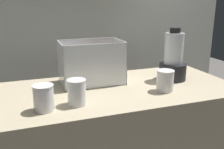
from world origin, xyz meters
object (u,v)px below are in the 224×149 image
(blender_pitcher, at_px, (173,60))
(juice_cup_mango_left, at_px, (77,93))
(carrot_display_bin, at_px, (92,70))
(juice_cup_mango_far_left, at_px, (44,100))
(juice_cup_carrot_middle, at_px, (165,82))

(blender_pitcher, height_order, juice_cup_mango_left, blender_pitcher)
(blender_pitcher, xyz_separation_m, juice_cup_mango_left, (-0.63, -0.19, -0.07))
(carrot_display_bin, height_order, juice_cup_mango_far_left, carrot_display_bin)
(carrot_display_bin, height_order, juice_cup_mango_left, carrot_display_bin)
(blender_pitcher, bearing_deg, juice_cup_carrot_middle, -132.34)
(juice_cup_carrot_middle, bearing_deg, blender_pitcher, 47.66)
(juice_cup_mango_left, height_order, juice_cup_carrot_middle, juice_cup_mango_left)
(carrot_display_bin, relative_size, blender_pitcher, 1.13)
(blender_pitcher, height_order, juice_cup_carrot_middle, blender_pitcher)
(carrot_display_bin, distance_m, juice_cup_mango_far_left, 0.44)
(juice_cup_mango_far_left, relative_size, juice_cup_carrot_middle, 1.03)
(juice_cup_mango_far_left, bearing_deg, blender_pitcher, 15.07)
(carrot_display_bin, distance_m, juice_cup_carrot_middle, 0.42)
(blender_pitcher, relative_size, juice_cup_carrot_middle, 2.76)
(juice_cup_carrot_middle, bearing_deg, juice_cup_mango_far_left, -176.04)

